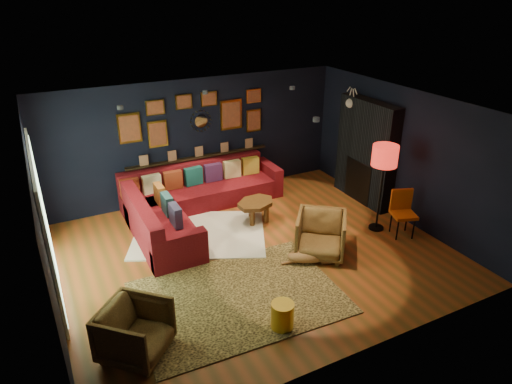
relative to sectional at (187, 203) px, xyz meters
name	(u,v)px	position (x,y,z in m)	size (l,w,h in m)	color
floor	(255,252)	(0.61, -1.81, -0.32)	(6.50, 6.50, 0.00)	#9B481D
room_walls	(255,170)	(0.61, -1.81, 1.27)	(6.50, 6.50, 6.50)	black
sectional	(187,203)	(0.00, 0.00, 0.00)	(3.41, 2.69, 0.86)	maroon
ledge	(199,157)	(0.61, 0.87, 0.60)	(3.20, 0.12, 0.04)	black
gallery_wall	(196,117)	(0.60, 0.91, 1.48)	(3.15, 0.04, 1.02)	gold
sunburst_mirror	(201,121)	(0.71, 0.91, 1.38)	(0.47, 0.16, 0.47)	silver
fireplace	(365,155)	(3.71, -0.91, 0.70)	(0.31, 1.60, 2.20)	black
deer_head	(357,102)	(3.75, -0.41, 1.73)	(0.50, 0.28, 0.45)	white
sliding_door	(45,223)	(-2.60, -1.21, 0.78)	(0.06, 2.80, 2.20)	white
ceiling_spots	(233,101)	(0.61, -1.01, 2.24)	(3.30, 2.50, 0.06)	black
shag_rug	(199,234)	(-0.04, -0.76, -0.31)	(2.44, 1.78, 0.03)	white
leopard_rug	(238,297)	(-0.19, -2.83, -0.31)	(3.05, 2.18, 0.02)	tan
coffee_table	(256,205)	(1.15, -0.79, 0.04)	(0.99, 0.88, 0.41)	#573414
pouf	(170,240)	(-0.69, -1.02, -0.14)	(0.46, 0.46, 0.30)	maroon
armchair_left	(135,329)	(-1.83, -3.27, 0.08)	(0.78, 0.73, 0.80)	#B07938
armchair_right	(321,233)	(1.61, -2.37, 0.10)	(0.83, 0.77, 0.85)	#B07938
gold_stool	(282,316)	(0.08, -3.70, -0.12)	(0.32, 0.32, 0.40)	gold
orange_chair	(403,209)	(3.39, -2.45, 0.20)	(0.53, 0.53, 0.88)	black
floor_lamp	(385,159)	(3.11, -2.11, 1.12)	(0.47, 0.47, 1.71)	black
dog	(311,252)	(1.33, -2.51, -0.13)	(1.09, 0.53, 0.34)	#BA7E51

